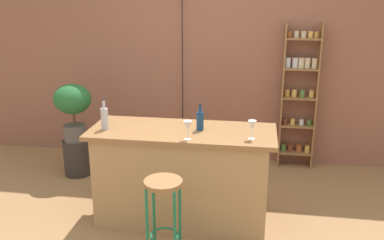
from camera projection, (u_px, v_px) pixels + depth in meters
ground at (177, 236)px, 3.81m from camera, size 12.00×12.00×0.00m
back_wall at (206, 49)px, 5.23m from camera, size 6.40×0.10×2.80m
kitchen_counter at (183, 175)px, 3.96m from camera, size 1.68×0.66×0.90m
bar_stool at (164, 203)px, 3.32m from camera, size 0.30×0.30×0.71m
spice_shelf at (299, 95)px, 5.06m from camera, size 0.42×0.18×1.74m
plant_stool at (77, 157)px, 5.02m from camera, size 0.31×0.31×0.42m
potted_plant at (73, 105)px, 4.83m from camera, size 0.43×0.39×0.67m
bottle_soda_blue at (105, 118)px, 3.81m from camera, size 0.07×0.07×0.28m
bottle_wine_red at (200, 120)px, 3.79m from camera, size 0.07×0.07×0.24m
wine_glass_left at (188, 126)px, 3.55m from camera, size 0.07×0.07×0.16m
wine_glass_center at (252, 126)px, 3.56m from camera, size 0.07×0.07×0.16m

